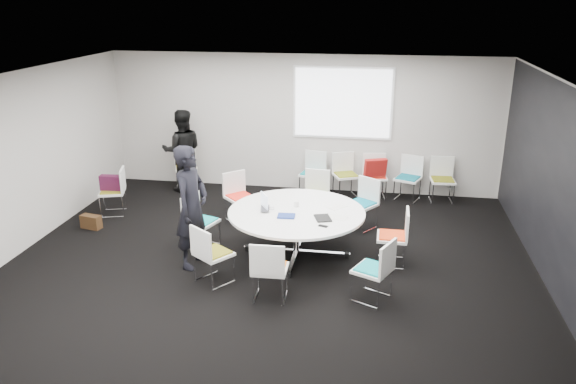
% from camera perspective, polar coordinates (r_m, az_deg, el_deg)
% --- Properties ---
extents(room_shell, '(8.08, 7.08, 2.88)m').
position_cam_1_polar(room_shell, '(8.23, -1.18, 1.75)').
color(room_shell, black).
rests_on(room_shell, ground).
extents(conference_table, '(2.12, 2.12, 0.73)m').
position_cam_1_polar(conference_table, '(8.77, 0.87, -3.17)').
color(conference_table, silver).
rests_on(conference_table, ground).
extents(projection_screen, '(1.90, 0.03, 1.35)m').
position_cam_1_polar(projection_screen, '(11.37, 5.58, 8.96)').
color(projection_screen, white).
rests_on(projection_screen, room_shell).
extents(chair_ring_a, '(0.45, 0.46, 0.88)m').
position_cam_1_polar(chair_ring_a, '(8.70, 10.54, -5.52)').
color(chair_ring_a, silver).
rests_on(chair_ring_a, ground).
extents(chair_ring_b, '(0.63, 0.63, 0.88)m').
position_cam_1_polar(chair_ring_b, '(9.93, 7.48, -2.13)').
color(chair_ring_b, silver).
rests_on(chair_ring_b, ground).
extents(chair_ring_c, '(0.49, 0.48, 0.88)m').
position_cam_1_polar(chair_ring_c, '(10.29, 2.77, -1.21)').
color(chair_ring_c, silver).
rests_on(chair_ring_c, ground).
extents(chair_ring_d, '(0.64, 0.64, 0.88)m').
position_cam_1_polar(chair_ring_d, '(10.21, -4.91, -1.42)').
color(chair_ring_d, silver).
rests_on(chair_ring_d, ground).
extents(chair_ring_e, '(0.57, 0.58, 0.88)m').
position_cam_1_polar(chair_ring_e, '(9.21, -8.78, -3.98)').
color(chair_ring_e, silver).
rests_on(chair_ring_e, ground).
extents(chair_ring_f, '(0.64, 0.63, 0.88)m').
position_cam_1_polar(chair_ring_f, '(8.10, -7.59, -7.33)').
color(chair_ring_f, silver).
rests_on(chair_ring_f, ground).
extents(chair_ring_g, '(0.47, 0.46, 0.88)m').
position_cam_1_polar(chair_ring_g, '(7.61, -1.85, -8.98)').
color(chair_ring_g, silver).
rests_on(chair_ring_g, ground).
extents(chair_ring_h, '(0.60, 0.61, 0.88)m').
position_cam_1_polar(chair_ring_h, '(7.68, 8.60, -8.95)').
color(chair_ring_h, silver).
rests_on(chair_ring_h, ground).
extents(chair_back_a, '(0.55, 0.54, 0.88)m').
position_cam_1_polar(chair_back_a, '(11.50, 2.50, 1.05)').
color(chair_back_a, silver).
rests_on(chair_back_a, ground).
extents(chair_back_b, '(0.60, 0.60, 0.88)m').
position_cam_1_polar(chair_back_b, '(11.46, 5.85, 0.89)').
color(chair_back_b, silver).
rests_on(chair_back_b, ground).
extents(chair_back_c, '(0.52, 0.51, 0.88)m').
position_cam_1_polar(chair_back_c, '(11.46, 8.77, 0.76)').
color(chair_back_c, silver).
rests_on(chair_back_c, ground).
extents(chair_back_d, '(0.59, 0.59, 0.88)m').
position_cam_1_polar(chair_back_d, '(11.45, 12.04, 0.55)').
color(chair_back_d, silver).
rests_on(chair_back_d, ground).
extents(chair_back_e, '(0.49, 0.48, 0.88)m').
position_cam_1_polar(chair_back_e, '(11.50, 15.35, 0.36)').
color(chair_back_e, silver).
rests_on(chair_back_e, ground).
extents(chair_spare_left, '(0.56, 0.57, 0.88)m').
position_cam_1_polar(chair_spare_left, '(10.95, -17.26, -0.80)').
color(chair_spare_left, silver).
rests_on(chair_spare_left, ground).
extents(chair_person_back, '(0.60, 0.59, 0.88)m').
position_cam_1_polar(chair_person_back, '(12.11, -10.27, 1.70)').
color(chair_person_back, silver).
rests_on(chair_person_back, ground).
extents(person_main, '(0.56, 0.75, 1.87)m').
position_cam_1_polar(person_main, '(8.40, -9.77, -1.52)').
color(person_main, black).
rests_on(person_main, ground).
extents(person_back, '(1.00, 0.88, 1.71)m').
position_cam_1_polar(person_back, '(11.80, -10.68, 4.15)').
color(person_back, black).
rests_on(person_back, ground).
extents(laptop, '(0.26, 0.35, 0.03)m').
position_cam_1_polar(laptop, '(8.74, -2.04, -1.74)').
color(laptop, '#333338').
rests_on(laptop, conference_table).
extents(laptop_lid, '(0.17, 0.27, 0.22)m').
position_cam_1_polar(laptop_lid, '(8.76, -2.43, -0.88)').
color(laptop_lid, silver).
rests_on(laptop_lid, conference_table).
extents(notebook_black, '(0.30, 0.35, 0.02)m').
position_cam_1_polar(notebook_black, '(8.41, 3.56, -2.66)').
color(notebook_black, black).
rests_on(notebook_black, conference_table).
extents(tablet_folio, '(0.27, 0.22, 0.03)m').
position_cam_1_polar(tablet_folio, '(8.46, -0.18, -2.45)').
color(tablet_folio, navy).
rests_on(tablet_folio, conference_table).
extents(papers_right, '(0.36, 0.36, 0.00)m').
position_cam_1_polar(papers_right, '(8.90, 4.98, -1.48)').
color(papers_right, white).
rests_on(papers_right, conference_table).
extents(papers_front, '(0.34, 0.28, 0.00)m').
position_cam_1_polar(papers_front, '(8.48, 4.97, -2.55)').
color(papers_front, silver).
rests_on(papers_front, conference_table).
extents(cup, '(0.08, 0.08, 0.09)m').
position_cam_1_polar(cup, '(8.85, 0.83, -1.22)').
color(cup, white).
rests_on(cup, conference_table).
extents(phone, '(0.15, 0.11, 0.01)m').
position_cam_1_polar(phone, '(8.14, 3.58, -3.47)').
color(phone, black).
rests_on(phone, conference_table).
extents(maroon_bag, '(0.41, 0.17, 0.28)m').
position_cam_1_polar(maroon_bag, '(10.85, -17.52, 0.91)').
color(maroon_bag, '#42112C').
rests_on(maroon_bag, chair_spare_left).
extents(brown_bag, '(0.38, 0.23, 0.24)m').
position_cam_1_polar(brown_bag, '(10.47, -19.38, -2.87)').
color(brown_bag, '#342110').
rests_on(brown_bag, ground).
extents(red_jacket, '(0.47, 0.31, 0.36)m').
position_cam_1_polar(red_jacket, '(11.11, 8.87, 2.47)').
color(red_jacket, maroon).
rests_on(red_jacket, chair_back_c).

